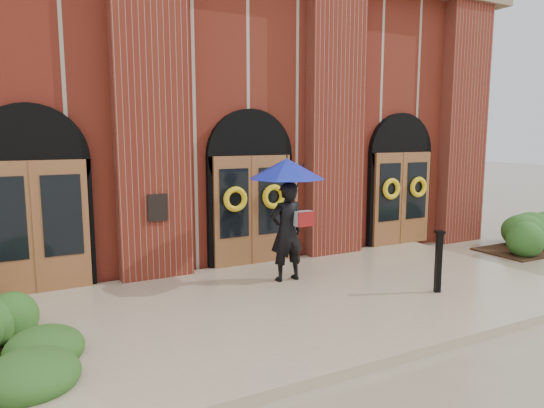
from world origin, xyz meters
TOP-DOWN VIEW (x-y plane):
  - ground at (0.00, 0.00)m, footprint 90.00×90.00m
  - landing at (0.00, 0.15)m, footprint 10.00×5.30m
  - church_building at (0.00, 8.78)m, footprint 16.20×12.53m
  - man_with_umbrella at (0.05, 1.20)m, footprint 1.57×1.57m
  - metal_post at (2.20, -0.81)m, footprint 0.21×0.21m
  - hedge_wall_right at (8.00, 0.94)m, footprint 3.41×1.36m

SIDE VIEW (x-z plane):
  - ground at x=0.00m, z-range 0.00..0.00m
  - landing at x=0.00m, z-range 0.00..0.15m
  - hedge_wall_right at x=8.00m, z-range 0.00..0.88m
  - metal_post at x=2.20m, z-range 0.18..1.37m
  - man_with_umbrella at x=0.05m, z-range 0.65..3.15m
  - church_building at x=0.00m, z-range 0.00..7.00m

